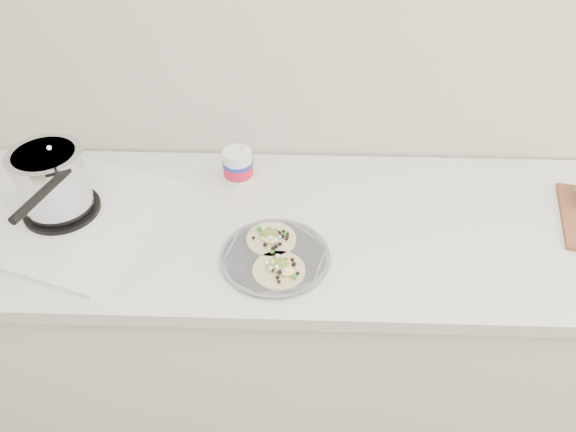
{
  "coord_description": "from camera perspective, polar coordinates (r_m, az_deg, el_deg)",
  "views": [
    {
      "loc": [
        -0.09,
        0.27,
        1.93
      ],
      "look_at": [
        -0.12,
        1.37,
        0.96
      ],
      "focal_mm": 35.0,
      "sensor_mm": 36.0,
      "label": 1
    }
  ],
  "objects": [
    {
      "name": "stove",
      "position": [
        1.64,
        -22.48,
        2.28
      ],
      "size": [
        0.63,
        0.61,
        0.25
      ],
      "rotation": [
        0.0,
        0.0,
        -0.32
      ],
      "color": "silver",
      "rests_on": "counter"
    },
    {
      "name": "tub",
      "position": [
        1.66,
        -5.02,
        5.36
      ],
      "size": [
        0.09,
        0.09,
        0.2
      ],
      "rotation": [
        0.0,
        0.0,
        0.25
      ],
      "color": "white",
      "rests_on": "counter"
    },
    {
      "name": "taco_plate",
      "position": [
        1.43,
        -1.33,
        -3.9
      ],
      "size": [
        0.28,
        0.28,
        0.04
      ],
      "rotation": [
        0.0,
        0.0,
        -0.05
      ],
      "color": "slate",
      "rests_on": "counter"
    },
    {
      "name": "counter",
      "position": [
        1.88,
        3.92,
        -10.69
      ],
      "size": [
        2.44,
        0.66,
        0.9
      ],
      "color": "silver",
      "rests_on": "ground"
    }
  ]
}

